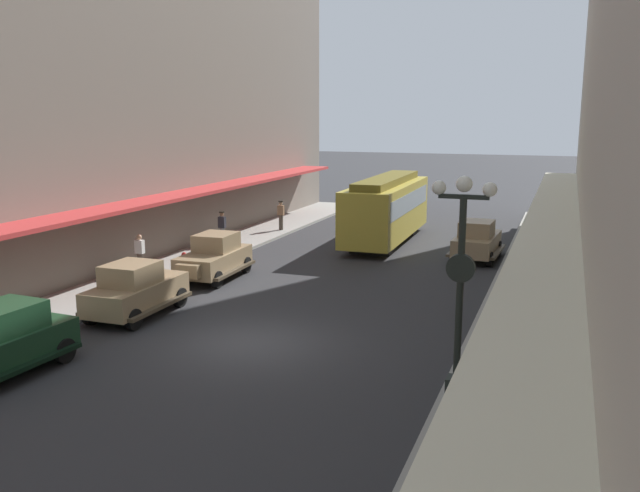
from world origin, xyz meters
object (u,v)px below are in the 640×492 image
Objects in this scene: streetcar at (387,207)px; parked_car_0 at (477,239)px; fire_hydrant at (184,262)px; pedestrian_5 at (503,374)px; lamp_post_with_clock at (460,279)px; pedestrian_0 at (222,227)px; pedestrian_4 at (140,254)px; parked_car_3 at (214,256)px; pedestrian_2 at (536,269)px; parked_car_2 at (0,340)px; pedestrian_3 at (524,278)px; pedestrian_1 at (281,215)px; parked_car_1 at (136,288)px.

parked_car_0 is at bearing -27.58° from streetcar.
fire_hydrant is 16.60m from pedestrian_5.
pedestrian_0 is (-14.14, 14.72, -1.97)m from lamp_post_with_clock.
fire_hydrant is 6.03m from pedestrian_0.
pedestrian_4 is at bearing -146.73° from fire_hydrant.
parked_car_3 is 2.63× the size of pedestrian_2.
pedestrian_2 is at bearing 10.39° from pedestrian_4.
streetcar is 11.40m from pedestrian_2.
parked_car_2 reaches higher than pedestrian_0.
pedestrian_3 is (7.58, -9.94, -0.89)m from streetcar.
parked_car_0 is 11.96m from pedestrian_1.
streetcar is at bearing 109.46° from lamp_post_with_clock.
pedestrian_5 is at bearing -44.76° from pedestrian_0.
parked_car_0 is at bearing 33.61° from pedestrian_4.
pedestrian_2 is (14.33, -9.00, -0.02)m from pedestrian_1.
pedestrian_3 is at bearing 25.24° from parked_car_1.
parked_car_0 reaches higher than pedestrian_5.
parked_car_1 is 5.84m from fire_hydrant.
lamp_post_with_clock reaches higher than fire_hydrant.
parked_car_1 reaches higher than pedestrian_4.
parked_car_1 is 0.83× the size of lamp_post_with_clock.
pedestrian_0 is 1.00× the size of pedestrian_1.
pedestrian_4 reaches higher than fire_hydrant.
parked_car_3 is 0.84× the size of lamp_post_with_clock.
parked_car_3 is 0.45× the size of streetcar.
pedestrian_4 is at bearing -146.39° from parked_car_0.
pedestrian_0 is at bearing 99.64° from parked_car_2.
parked_car_0 is at bearing 95.78° from lamp_post_with_clock.
pedestrian_2 is 1.82m from pedestrian_3.
parked_car_2 is at bearing -91.13° from parked_car_1.
parked_car_2 is 12.45m from pedestrian_5.
fire_hydrant is 0.49× the size of pedestrian_0.
parked_car_1 is at bearing 88.87° from parked_car_2.
pedestrian_5 is (0.15, -9.29, 0.00)m from pedestrian_3.
pedestrian_3 reaches higher than pedestrian_4.
pedestrian_3 is at bearing 84.22° from lamp_post_with_clock.
lamp_post_with_clock is at bearing -84.22° from parked_car_0.
pedestrian_5 is at bearing -68.11° from streetcar.
parked_car_0 is at bearing 62.71° from parked_car_2.
pedestrian_0 is 6.83m from pedestrian_4.
parked_car_2 is at bearing -73.68° from pedestrian_4.
parked_car_1 is at bearing -126.13° from parked_car_0.
pedestrian_5 is at bearing -80.77° from parked_car_0.
parked_car_1 is 11.84m from pedestrian_0.
parked_car_3 is 3.11m from pedestrian_4.
parked_car_2 reaches higher than pedestrian_5.
parked_car_3 reaches higher than pedestrian_4.
pedestrian_4 is (-12.59, -8.37, 0.05)m from parked_car_0.
parked_car_0 is at bearing 7.05° from pedestrian_0.
pedestrian_5 is (14.14, -20.07, 0.00)m from pedestrian_1.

